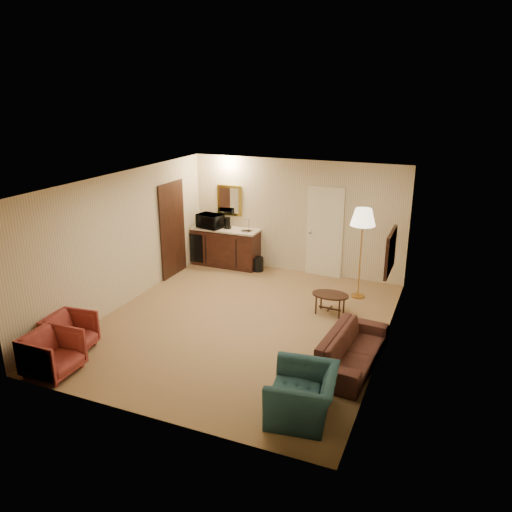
{
  "coord_description": "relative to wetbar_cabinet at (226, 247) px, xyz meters",
  "views": [
    {
      "loc": [
        3.41,
        -7.53,
        4.05
      ],
      "look_at": [
        0.06,
        0.5,
        1.14
      ],
      "focal_mm": 35.0,
      "sensor_mm": 36.0,
      "label": 1
    }
  ],
  "objects": [
    {
      "name": "waste_bin",
      "position": [
        0.86,
        -0.07,
        -0.3
      ],
      "size": [
        0.32,
        0.32,
        0.33
      ],
      "primitive_type": "cylinder",
      "rotation": [
        0.0,
        0.0,
        0.23
      ],
      "color": "black",
      "rests_on": "ground"
    },
    {
      "name": "rose_chair_near",
      "position": [
        -0.5,
        -4.72,
        -0.12
      ],
      "size": [
        0.7,
        0.74,
        0.69
      ],
      "primitive_type": "imported",
      "rotation": [
        0.0,
        0.0,
        1.69
      ],
      "color": "maroon",
      "rests_on": "ground"
    },
    {
      "name": "microwave",
      "position": [
        -0.37,
        -0.07,
        0.66
      ],
      "size": [
        0.65,
        0.44,
        0.4
      ],
      "primitive_type": "imported",
      "rotation": [
        0.0,
        0.0,
        -0.2
      ],
      "color": "black",
      "rests_on": "wetbar_cabinet"
    },
    {
      "name": "coffee_table",
      "position": [
        3.02,
        -1.72,
        -0.26
      ],
      "size": [
        0.74,
        0.53,
        0.4
      ],
      "primitive_type": "cube",
      "rotation": [
        0.0,
        0.0,
        -0.08
      ],
      "color": "#321810",
      "rests_on": "ground"
    },
    {
      "name": "floor_lamp",
      "position": [
        3.35,
        -0.71,
        0.47
      ],
      "size": [
        0.63,
        0.63,
        1.87
      ],
      "primitive_type": "cube",
      "rotation": [
        0.0,
        0.0,
        -0.34
      ],
      "color": "#B8893D",
      "rests_on": "ground"
    },
    {
      "name": "coffee_maker",
      "position": [
        0.04,
        0.03,
        0.6
      ],
      "size": [
        0.18,
        0.18,
        0.27
      ],
      "primitive_type": "cylinder",
      "rotation": [
        0.0,
        0.0,
        -0.35
      ],
      "color": "black",
      "rests_on": "wetbar_cabinet"
    },
    {
      "name": "sofa",
      "position": [
        3.8,
        -3.42,
        -0.1
      ],
      "size": [
        0.68,
        1.88,
        0.72
      ],
      "primitive_type": "imported",
      "rotation": [
        0.0,
        0.0,
        1.49
      ],
      "color": "black",
      "rests_on": "ground"
    },
    {
      "name": "teal_armchair",
      "position": [
        3.49,
        -4.92,
        -0.04
      ],
      "size": [
        0.76,
        1.05,
        0.85
      ],
      "primitive_type": "imported",
      "rotation": [
        0.0,
        0.0,
        -1.43
      ],
      "color": "#1E414B",
      "rests_on": "ground"
    },
    {
      "name": "room_walls",
      "position": [
        1.55,
        -1.95,
        1.26
      ],
      "size": [
        5.02,
        6.01,
        2.61
      ],
      "color": "beige",
      "rests_on": "ground"
    },
    {
      "name": "ground",
      "position": [
        1.65,
        -2.72,
        -0.46
      ],
      "size": [
        6.0,
        6.0,
        0.0
      ],
      "primitive_type": "plane",
      "color": "#9B774F",
      "rests_on": "ground"
    },
    {
      "name": "rose_chair_far",
      "position": [
        -0.25,
        -5.37,
        -0.1
      ],
      "size": [
        0.68,
        0.72,
        0.73
      ],
      "primitive_type": "imported",
      "rotation": [
        0.0,
        0.0,
        1.59
      ],
      "color": "maroon",
      "rests_on": "ground"
    },
    {
      "name": "wetbar_cabinet",
      "position": [
        0.0,
        0.0,
        0.0
      ],
      "size": [
        1.64,
        0.58,
        0.92
      ],
      "primitive_type": "cube",
      "color": "#3C1A13",
      "rests_on": "ground"
    }
  ]
}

